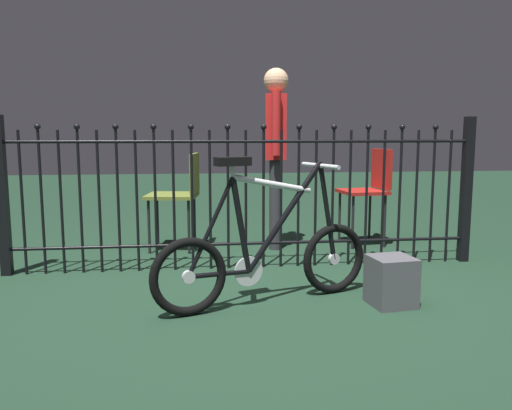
{
  "coord_description": "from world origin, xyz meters",
  "views": [
    {
      "loc": [
        -0.39,
        -3.16,
        1.02
      ],
      "look_at": [
        0.02,
        0.2,
        0.55
      ],
      "focal_mm": 36.04,
      "sensor_mm": 36.0,
      "label": 1
    }
  ],
  "objects": [
    {
      "name": "chair_olive",
      "position": [
        -0.51,
        1.36,
        0.53
      ],
      "size": [
        0.49,
        0.48,
        0.85
      ],
      "color": "black",
      "rests_on": "ground"
    },
    {
      "name": "person_visitor",
      "position": [
        0.33,
        1.35,
        0.94
      ],
      "size": [
        0.22,
        0.47,
        1.58
      ],
      "color": "#2D2D33",
      "rests_on": "ground"
    },
    {
      "name": "display_crate",
      "position": [
        0.77,
        -0.3,
        0.15
      ],
      "size": [
        0.28,
        0.28,
        0.29
      ],
      "primitive_type": "cube",
      "rotation": [
        0.0,
        0.0,
        0.13
      ],
      "color": "#4C4C51",
      "rests_on": "ground"
    },
    {
      "name": "iron_fence",
      "position": [
        -0.04,
        0.67,
        0.58
      ],
      "size": [
        3.58,
        0.07,
        1.15
      ],
      "color": "black",
      "rests_on": "ground"
    },
    {
      "name": "chair_red",
      "position": [
        1.21,
        1.36,
        0.55
      ],
      "size": [
        0.43,
        0.42,
        0.88
      ],
      "color": "black",
      "rests_on": "ground"
    },
    {
      "name": "ground_plane",
      "position": [
        0.0,
        0.0,
        0.0
      ],
      "size": [
        20.0,
        20.0,
        0.0
      ],
      "primitive_type": "plane",
      "color": "#1B3524"
    },
    {
      "name": "bicycle",
      "position": [
        0.03,
        -0.18,
        0.3
      ],
      "size": [
        1.37,
        0.57,
        0.89
      ],
      "color": "black",
      "rests_on": "ground"
    }
  ]
}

